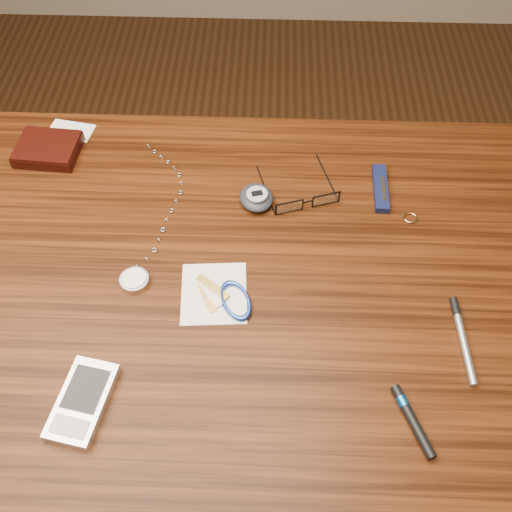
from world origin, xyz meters
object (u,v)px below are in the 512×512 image
object	(u,v)px
notepad_keys	(225,297)
silver_pen	(461,333)
eyeglasses	(306,201)
pedometer	(256,197)
pda_phone	(83,401)
pocket_watch	(137,274)
pocket_knife	(380,188)
desk	(231,308)
wallet_and_card	(48,149)

from	to	relation	value
notepad_keys	silver_pen	size ratio (longest dim) A/B	0.91
eyeglasses	pedometer	distance (m)	0.08
pedometer	notepad_keys	xyz separation A→B (m)	(-0.04, -0.19, -0.01)
notepad_keys	silver_pen	world-z (taller)	silver_pen
pda_phone	pocket_watch	bearing A→B (deg)	79.38
pda_phone	pocket_knife	distance (m)	0.56
pocket_knife	silver_pen	bearing A→B (deg)	-71.95
desk	pocket_knife	size ratio (longest dim) A/B	9.98
pocket_watch	pedometer	world-z (taller)	pedometer
silver_pen	desk	bearing A→B (deg)	164.36
wallet_and_card	silver_pen	bearing A→B (deg)	-27.04
desk	pda_phone	world-z (taller)	pda_phone
pocket_knife	pedometer	bearing A→B (deg)	-171.23
eyeglasses	pedometer	bearing A→B (deg)	177.32
wallet_and_card	notepad_keys	size ratio (longest dim) A/B	1.13
wallet_and_card	pocket_watch	bearing A→B (deg)	-52.61
desk	wallet_and_card	world-z (taller)	wallet_and_card
pda_phone	silver_pen	xyz separation A→B (m)	(0.50, 0.12, -0.00)
pda_phone	silver_pen	distance (m)	0.51
pda_phone	notepad_keys	bearing A→B (deg)	44.03
desk	notepad_keys	bearing A→B (deg)	-93.33
pocket_watch	pocket_knife	size ratio (longest dim) A/B	3.10
eyeglasses	silver_pen	world-z (taller)	eyeglasses
pocket_knife	pda_phone	bearing A→B (deg)	-137.23
wallet_and_card	pocket_watch	world-z (taller)	wallet_and_card
pda_phone	pocket_knife	world-z (taller)	pda_phone
notepad_keys	pocket_knife	world-z (taller)	pocket_knife
eyeglasses	silver_pen	bearing A→B (deg)	-47.63
wallet_and_card	pocket_watch	distance (m)	0.32
notepad_keys	pocket_knife	bearing A→B (deg)	41.86
notepad_keys	silver_pen	xyz separation A→B (m)	(0.33, -0.05, 0.00)
desk	pocket_watch	world-z (taller)	pocket_watch
desk	wallet_and_card	distance (m)	0.43
notepad_keys	silver_pen	distance (m)	0.33
desk	notepad_keys	world-z (taller)	notepad_keys
pocket_watch	pedometer	distance (m)	0.23
pocket_knife	silver_pen	world-z (taller)	pocket_knife
wallet_and_card	pocket_knife	world-z (taller)	wallet_and_card
desk	pocket_watch	distance (m)	0.17
pocket_watch	notepad_keys	world-z (taller)	pocket_watch
desk	pocket_knife	xyz separation A→B (m)	(0.24, 0.17, 0.11)
pedometer	pocket_watch	bearing A→B (deg)	-138.50
pedometer	silver_pen	size ratio (longest dim) A/B	0.56
notepad_keys	eyeglasses	bearing A→B (deg)	56.78
pocket_watch	silver_pen	bearing A→B (deg)	-10.03
pocket_watch	eyeglasses	bearing A→B (deg)	30.44
desk	silver_pen	world-z (taller)	silver_pen
pedometer	notepad_keys	world-z (taller)	pedometer
wallet_and_card	silver_pen	xyz separation A→B (m)	(0.66, -0.34, -0.01)
eyeglasses	notepad_keys	distance (m)	0.22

